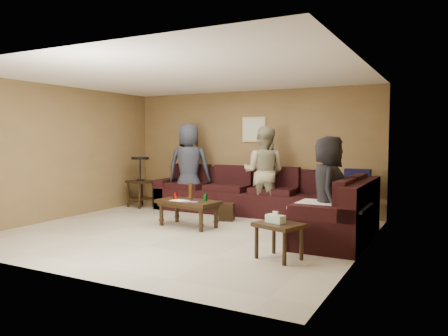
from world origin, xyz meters
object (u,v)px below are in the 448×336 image
object	(u,v)px
person_left	(189,167)
waste_bin	(227,212)
coffee_table	(188,204)
person_right	(328,190)
end_table_left	(140,181)
person_middle	(264,172)
sectional_sofa	(268,203)
side_table_right	(278,228)

from	to	relation	value
person_left	waste_bin	bearing A→B (deg)	132.83
coffee_table	person_right	distance (m)	2.44
end_table_left	person_middle	world-z (taller)	person_middle
coffee_table	person_middle	xyz separation A→B (m)	(0.80, 1.46, 0.48)
person_right	coffee_table	bearing A→B (deg)	75.44
end_table_left	person_right	size ratio (longest dim) A/B	0.71
waste_bin	person_middle	world-z (taller)	person_middle
sectional_sofa	person_left	bearing A→B (deg)	168.88
end_table_left	sectional_sofa	bearing A→B (deg)	-4.01
coffee_table	waste_bin	distance (m)	0.91
coffee_table	person_middle	world-z (taller)	person_middle
sectional_sofa	person_left	distance (m)	2.07
end_table_left	person_left	world-z (taller)	person_left
sectional_sofa	person_left	xyz separation A→B (m)	(-1.95, 0.38, 0.59)
coffee_table	end_table_left	size ratio (longest dim) A/B	1.06
side_table_right	waste_bin	distance (m)	2.67
sectional_sofa	end_table_left	size ratio (longest dim) A/B	4.22
side_table_right	waste_bin	world-z (taller)	side_table_right
end_table_left	person_left	xyz separation A→B (m)	(1.16, 0.16, 0.34)
sectional_sofa	person_right	world-z (taller)	person_right
coffee_table	person_middle	bearing A→B (deg)	61.37
waste_bin	coffee_table	bearing A→B (deg)	-111.97
sectional_sofa	waste_bin	size ratio (longest dim) A/B	14.52
sectional_sofa	end_table_left	bearing A→B (deg)	175.99
person_middle	end_table_left	bearing A→B (deg)	-3.48
person_middle	person_right	bearing A→B (deg)	131.76
end_table_left	waste_bin	distance (m)	2.50
end_table_left	side_table_right	world-z (taller)	end_table_left
sectional_sofa	side_table_right	xyz separation A→B (m)	(1.06, -2.29, 0.07)
coffee_table	side_table_right	distance (m)	2.39
end_table_left	waste_bin	world-z (taller)	end_table_left
sectional_sofa	person_left	size ratio (longest dim) A/B	2.54
sectional_sofa	side_table_right	bearing A→B (deg)	-65.18
coffee_table	waste_bin	xyz separation A→B (m)	(0.33, 0.81, -0.23)
side_table_right	person_right	world-z (taller)	person_right
sectional_sofa	person_middle	world-z (taller)	person_middle
coffee_table	waste_bin	world-z (taller)	coffee_table
coffee_table	person_right	bearing A→B (deg)	-0.19
waste_bin	person_middle	xyz separation A→B (m)	(0.47, 0.64, 0.71)
sectional_sofa	person_middle	size ratio (longest dim) A/B	2.67
side_table_right	person_left	world-z (taller)	person_left
person_middle	person_right	size ratio (longest dim) A/B	1.12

